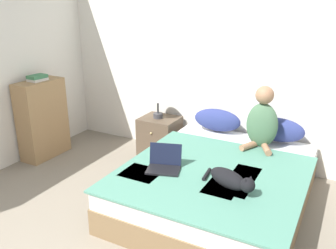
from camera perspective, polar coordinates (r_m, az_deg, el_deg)
The scene contains 11 objects.
wall_back at distance 4.48m, azimuth 9.02°, elevation 10.01°, with size 5.50×0.05×2.55m.
bed at distance 3.69m, azimuth 8.06°, elevation -9.48°, with size 1.70×2.09×0.44m.
pillow_near at distance 4.46m, azimuth 7.89°, elevation 0.72°, with size 0.60×0.22×0.28m.
pillow_far at distance 4.28m, azimuth 17.23°, elevation -0.79°, with size 0.60×0.22×0.28m.
person_sitting at distance 4.01m, azimuth 14.87°, elevation 0.53°, with size 0.35×0.34×0.69m.
cat_tabby at distance 3.15m, azimuth 10.05°, elevation -8.68°, with size 0.53×0.36×0.18m.
laptop_open at distance 3.45m, azimuth -0.63°, elevation -6.39°, with size 0.38×0.35×0.23m.
nightstand at distance 4.80m, azimuth -1.35°, elevation -1.81°, with size 0.49×0.45×0.51m.
table_lamp at distance 4.62m, azimuth -1.64°, elevation 4.76°, with size 0.29×0.29×0.42m.
bookshelf at distance 4.93m, azimuth -19.46°, elevation 0.81°, with size 0.29×0.64×1.02m.
book_stack_top at distance 4.79m, azimuth -20.21°, elevation 7.03°, with size 0.18×0.24×0.07m.
Camera 1 is at (1.44, -0.57, 1.98)m, focal length 38.00 mm.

